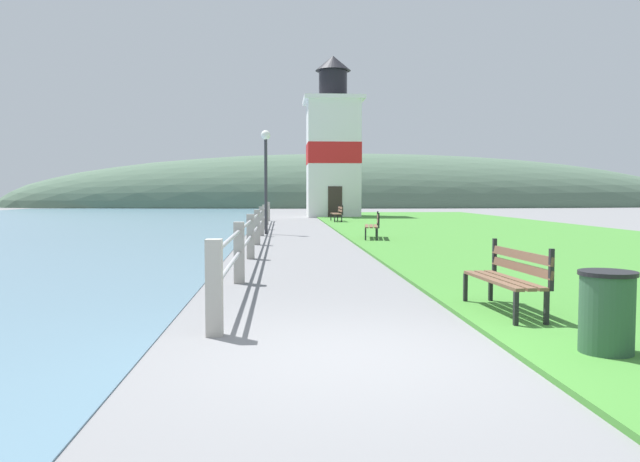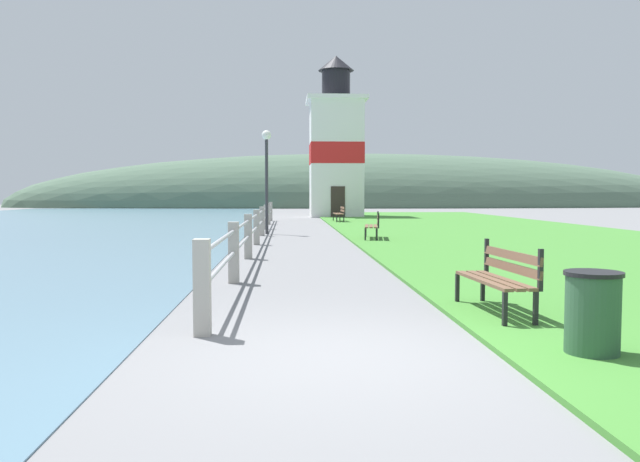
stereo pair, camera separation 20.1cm
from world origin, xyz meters
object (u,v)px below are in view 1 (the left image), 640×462
Objects in this scene: trash_bin at (607,315)px; lamp_post at (266,163)px; park_bench_near at (509,275)px; park_bench_far at (338,212)px; park_bench_midway at (374,224)px; lighthouse at (333,149)px.

lamp_post is (-3.68, 18.26, 2.31)m from trash_bin.
park_bench_near reaches higher than trash_bin.
park_bench_midway is at bearing 89.11° from park_bench_far.
trash_bin is 0.21× the size of lamp_post.
trash_bin is at bearing 91.37° from park_bench_near.
park_bench_far is at bearing -81.96° from park_bench_midway.
lamp_post is (-3.60, -9.26, 2.20)m from park_bench_far.
park_bench_midway is (0.18, 12.89, 0.00)m from park_bench_near.
park_bench_near is at bearing -77.83° from lamp_post.
park_bench_midway is 0.18× the size of lighthouse.
lamp_post is at bearing 101.39° from trash_bin.
lighthouse is at bearing -94.57° from park_bench_near.
lamp_post reaches higher than park_bench_near.
park_bench_midway is 20.90m from lighthouse.
park_bench_near is 0.85× the size of park_bench_far.
park_bench_near is 2.02× the size of trash_bin.
lamp_post is (-3.67, 3.31, 2.20)m from park_bench_midway.
park_bench_midway is 14.95m from trash_bin.
lamp_post reaches higher than park_bench_far.
park_bench_far is at bearing 68.76° from lamp_post.
park_bench_near is 2.07m from trash_bin.
lighthouse reaches higher than trash_bin.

